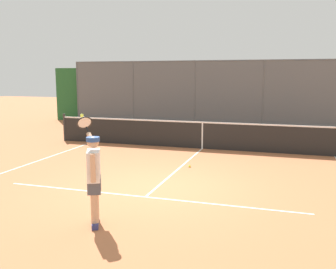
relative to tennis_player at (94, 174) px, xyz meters
The scene contains 6 objects.
ground_plane 2.57m from the tennis_player, 97.23° to the right, with size 60.00×60.00×0.00m, color #B76B42.
court_line_markings 1.63m from the tennis_player, 102.89° to the right, with size 8.71×10.22×0.01m.
fence_backdrop 13.64m from the tennis_player, 91.27° to the right, with size 19.70×1.37×3.28m.
tennis_net 7.28m from the tennis_player, 92.39° to the right, with size 11.20×0.09×1.07m.
tennis_player is the anchor object (origin of this frame).
tennis_ball_by_sideline 4.61m from the tennis_player, 97.00° to the right, with size 0.07×0.07×0.07m, color #CCDB33.
Camera 1 is at (-2.80, 7.99, 2.58)m, focal length 40.49 mm.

